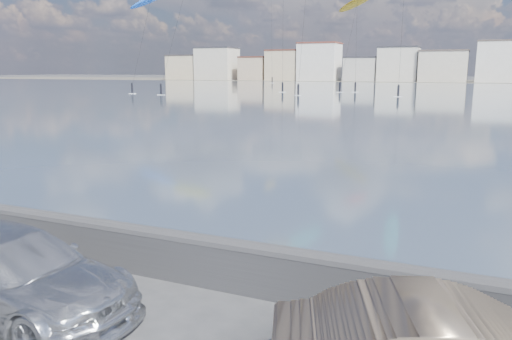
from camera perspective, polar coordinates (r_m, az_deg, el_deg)
The scene contains 7 objects.
bay_water at distance 97.36m, azimuth 20.71°, elevation 8.14°, with size 500.00×177.00×0.00m, color #465966.
far_shore_strip at distance 205.73m, azimuth 22.43°, elevation 9.36°, with size 500.00×60.00×0.00m, color #4C473D.
seawall at distance 10.50m, azimuth -7.98°, elevation -9.56°, with size 400.00×0.36×1.08m.
far_buildings at distance 191.67m, azimuth 22.86°, elevation 11.04°, with size 240.79×13.26×14.60m.
car_silver at distance 10.13m, azimuth -26.10°, elevation -10.48°, with size 2.08×5.12×1.48m, color silver.
kitesurfer_0 at distance 105.74m, azimuth -11.97°, elevation 18.43°, with size 8.86×14.11×20.30m.
kitesurfer_10 at distance 112.88m, azimuth 11.49°, elevation 18.20°, with size 10.03×15.71×20.58m.
Camera 1 is at (5.20, -5.62, 4.32)m, focal length 35.00 mm.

